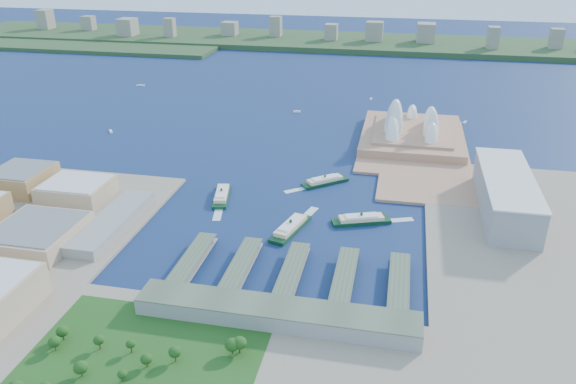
% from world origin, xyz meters
% --- Properties ---
extents(ground, '(3000.00, 3000.00, 0.00)m').
position_xyz_m(ground, '(0.00, 0.00, 0.00)').
color(ground, '#101E4D').
rests_on(ground, ground).
extents(peninsula, '(135.00, 220.00, 3.00)m').
position_xyz_m(peninsula, '(107.50, 260.00, 1.50)').
color(peninsula, tan).
rests_on(peninsula, ground).
extents(far_shore, '(2200.00, 260.00, 12.00)m').
position_xyz_m(far_shore, '(0.00, 980.00, 6.00)').
color(far_shore, '#2D4926').
rests_on(far_shore, ground).
extents(opera_house, '(134.00, 180.00, 58.00)m').
position_xyz_m(opera_house, '(105.00, 280.00, 32.00)').
color(opera_house, white).
rests_on(opera_house, peninsula).
extents(toaster_building, '(45.00, 155.00, 35.00)m').
position_xyz_m(toaster_building, '(195.00, 80.00, 20.50)').
color(toaster_building, gray).
rests_on(toaster_building, east_land).
extents(west_buildings, '(200.00, 280.00, 27.00)m').
position_xyz_m(west_buildings, '(-250.00, -70.00, 16.50)').
color(west_buildings, '#9D7D4E').
rests_on(west_buildings, west_land).
extents(ferry_wharves, '(184.00, 90.00, 9.30)m').
position_xyz_m(ferry_wharves, '(14.00, -75.00, 4.65)').
color(ferry_wharves, '#495741').
rests_on(ferry_wharves, ground).
extents(terminal_building, '(200.00, 28.00, 12.00)m').
position_xyz_m(terminal_building, '(15.00, -135.00, 9.00)').
color(terminal_building, gray).
rests_on(terminal_building, south_land).
extents(park, '(150.00, 110.00, 16.00)m').
position_xyz_m(park, '(-60.00, -190.00, 11.00)').
color(park, '#194714').
rests_on(park, south_land).
extents(far_skyline, '(1900.00, 140.00, 55.00)m').
position_xyz_m(far_skyline, '(0.00, 960.00, 39.50)').
color(far_skyline, gray).
rests_on(far_skyline, far_shore).
extents(ferry_a, '(25.38, 57.48, 10.54)m').
position_xyz_m(ferry_a, '(-87.28, 56.96, 5.27)').
color(ferry_a, '#0D371B').
rests_on(ferry_a, ground).
extents(ferry_b, '(50.23, 44.85, 10.18)m').
position_xyz_m(ferry_b, '(12.72, 115.46, 5.09)').
color(ferry_b, '#0D371B').
rests_on(ferry_b, ground).
extents(ferry_c, '(30.30, 61.30, 11.24)m').
position_xyz_m(ferry_c, '(-2.68, 1.67, 5.62)').
color(ferry_c, '#0D371B').
rests_on(ferry_c, ground).
extents(ferry_d, '(57.44, 32.65, 10.58)m').
position_xyz_m(ferry_d, '(59.95, 30.96, 5.29)').
color(ferry_d, '#0D371B').
rests_on(ferry_d, ground).
extents(boat_a, '(10.58, 12.92, 2.60)m').
position_xyz_m(boat_a, '(-304.89, 230.72, 1.30)').
color(boat_a, white).
rests_on(boat_a, ground).
extents(boat_b, '(11.80, 6.25, 3.03)m').
position_xyz_m(boat_b, '(-69.34, 377.26, 1.51)').
color(boat_b, white).
rests_on(boat_b, ground).
extents(boat_c, '(7.57, 10.92, 2.40)m').
position_xyz_m(boat_c, '(180.79, 375.24, 1.20)').
color(boat_c, white).
rests_on(boat_c, ground).
extents(boat_d, '(15.43, 6.03, 2.54)m').
position_xyz_m(boat_d, '(-378.91, 482.61, 1.27)').
color(boat_d, white).
rests_on(boat_d, ground).
extents(boat_e, '(4.00, 9.70, 2.31)m').
position_xyz_m(boat_e, '(37.23, 476.19, 1.16)').
color(boat_e, white).
rests_on(boat_e, ground).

